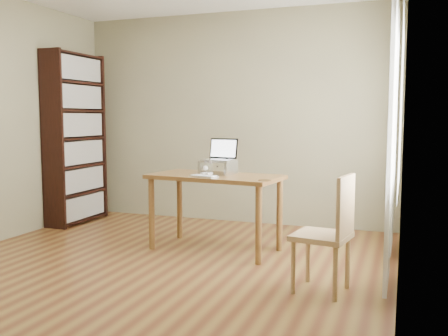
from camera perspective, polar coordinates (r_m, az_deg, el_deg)
room at (r=4.17m, az=-8.56°, el=5.62°), size 4.04×4.54×2.64m
bookshelf at (r=6.48m, az=-16.59°, el=3.26°), size 0.30×0.90×2.10m
curtains at (r=4.46m, az=18.73°, el=3.70°), size 0.03×1.90×2.25m
desk at (r=4.90m, az=-1.03°, el=-2.05°), size 1.35×0.80×0.75m
laptop_stand at (r=4.95m, az=-0.70°, el=0.27°), size 0.32×0.25×0.13m
laptop at (r=4.99m, az=-0.48°, el=1.52°), size 0.33×0.29×0.22m
keyboard at (r=4.69m, az=-2.33°, el=-0.94°), size 0.29×0.18×0.02m
coaster at (r=4.45m, az=4.66°, el=-1.41°), size 0.11×0.11×0.01m
cat at (r=4.99m, az=-0.84°, el=0.15°), size 0.25×0.49×0.16m
chair at (r=3.82m, az=12.11°, el=-6.89°), size 0.46×0.46×0.89m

